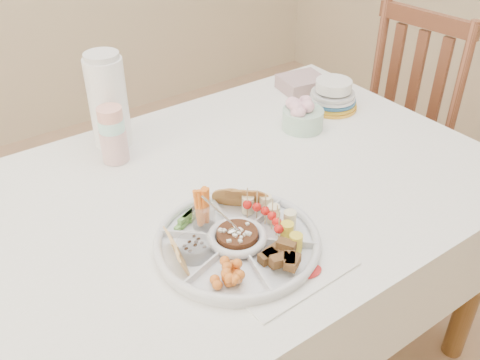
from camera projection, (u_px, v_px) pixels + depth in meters
dining_table at (231, 285)px, 1.66m from camera, size 1.52×1.02×0.76m
chair at (378, 150)px, 2.08m from camera, size 0.47×0.47×1.03m
party_tray at (237, 240)px, 1.23m from camera, size 0.47×0.47×0.04m
bean_dip at (237, 237)px, 1.23m from camera, size 0.12×0.12×0.04m
tortillas at (244, 199)px, 1.33m from camera, size 0.12×0.12×0.06m
carrot_cucumber at (194, 205)px, 1.27m from camera, size 0.14×0.14×0.10m
pita_raisins at (183, 247)px, 1.18m from camera, size 0.14×0.14×0.06m
cherries at (229, 275)px, 1.12m from camera, size 0.12×0.12×0.04m
granola_chunks at (285, 259)px, 1.16m from camera, size 0.14×0.14×0.05m
banana_tomato at (288, 214)px, 1.25m from camera, size 0.12×0.12×0.08m
cup_stack at (112, 128)px, 1.50m from camera, size 0.08×0.08×0.21m
thermos at (108, 99)px, 1.56m from camera, size 0.13×0.13×0.29m
flower_bowl at (303, 115)px, 1.69m from camera, size 0.14×0.14×0.10m
napkin_stack at (302, 83)px, 1.94m from camera, size 0.17×0.16×0.05m
plate_stack at (333, 93)px, 1.80m from camera, size 0.20×0.20×0.11m
placemat at (300, 280)px, 1.15m from camera, size 0.29×0.11×0.01m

